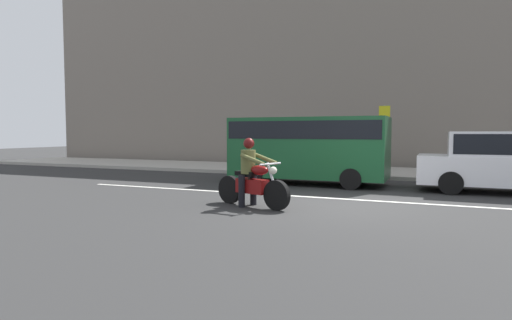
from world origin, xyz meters
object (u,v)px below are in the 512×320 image
Objects in this scene: motorcycle_with_rider_olive at (252,179)px; pedestrian_bystander at (331,145)px; parked_van_forest_green at (308,146)px; street_sign_post at (384,131)px; parked_sedan_white at (504,162)px.

pedestrian_bystander reaches higher than motorcycle_with_rider_olive.
street_sign_post is at bearing 67.58° from parked_van_forest_green.
parked_sedan_white is 2.73× the size of pedestrian_bystander.
parked_sedan_white is (5.59, 4.63, 0.24)m from motorcycle_with_rider_olive.
motorcycle_with_rider_olive is 1.19× the size of pedestrian_bystander.
motorcycle_with_rider_olive is at bearing -90.05° from parked_van_forest_green.
motorcycle_with_rider_olive is at bearing -87.81° from pedestrian_bystander.
parked_sedan_white is at bearing -0.12° from parked_van_forest_green.
pedestrian_bystander is at bearing 92.19° from motorcycle_with_rider_olive.
pedestrian_bystander is at bearing 140.26° from parked_sedan_white.
street_sign_post is 1.57× the size of pedestrian_bystander.
pedestrian_bystander reaches higher than parked_sedan_white.
street_sign_post is (-3.70, 4.57, 0.86)m from parked_sedan_white.
parked_van_forest_green is 5.60m from parked_sedan_white.
parked_sedan_white is at bearing -39.74° from pedestrian_bystander.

